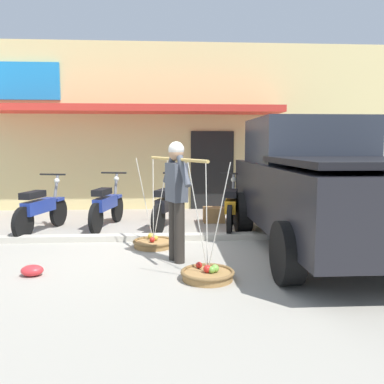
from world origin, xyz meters
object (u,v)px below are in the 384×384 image
(fruit_basket_left_side, at_px, (153,243))
(parked_truck, at_px, (319,185))
(motorcycle_end_of_row, at_px, (232,207))
(motorcycle_second_in_row, at_px, (107,205))
(plastic_litter_bag, at_px, (32,271))
(fruit_basket_right_side, at_px, (208,274))
(fruit_vendor, at_px, (176,193))
(motorcycle_nearest_shop, at_px, (41,209))
(motorcycle_third_in_row, at_px, (168,206))
(wooden_crate, at_px, (214,215))

(fruit_basket_left_side, distance_m, parked_truck, 2.79)
(motorcycle_end_of_row, height_order, parked_truck, parked_truck)
(motorcycle_second_in_row, bearing_deg, plastic_litter_bag, -99.60)
(fruit_basket_right_side, height_order, motorcycle_second_in_row, fruit_basket_right_side)
(fruit_basket_left_side, xyz_separation_m, parked_truck, (2.60, -0.29, 0.96))
(fruit_vendor, xyz_separation_m, motorcycle_nearest_shop, (-2.50, 2.07, -0.53))
(motorcycle_second_in_row, distance_m, motorcycle_end_of_row, 2.48)
(motorcycle_nearest_shop, distance_m, plastic_litter_bag, 2.73)
(fruit_vendor, height_order, parked_truck, parked_truck)
(fruit_basket_right_side, height_order, parked_truck, parked_truck)
(motorcycle_third_in_row, xyz_separation_m, motorcycle_end_of_row, (1.22, -0.21, 0.00))
(parked_truck, bearing_deg, motorcycle_second_in_row, 151.84)
(motorcycle_third_in_row, relative_size, plastic_litter_bag, 6.24)
(motorcycle_third_in_row, bearing_deg, motorcycle_second_in_row, 171.94)
(motorcycle_third_in_row, xyz_separation_m, wooden_crate, (0.97, 0.64, -0.29))
(fruit_basket_right_side, bearing_deg, motorcycle_nearest_shop, 134.61)
(parked_truck, xyz_separation_m, plastic_litter_bag, (-4.09, -1.10, -0.96))
(motorcycle_second_in_row, relative_size, wooden_crate, 4.09)
(fruit_basket_left_side, height_order, fruit_basket_right_side, same)
(fruit_basket_left_side, distance_m, plastic_litter_bag, 2.03)
(fruit_basket_right_side, xyz_separation_m, plastic_litter_bag, (-2.20, 0.28, -0.00))
(wooden_crate, bearing_deg, fruit_vendor, -106.53)
(fruit_basket_left_side, height_order, wooden_crate, fruit_basket_left_side)
(motorcycle_second_in_row, bearing_deg, motorcycle_third_in_row, -8.06)
(motorcycle_third_in_row, distance_m, parked_truck, 2.98)
(motorcycle_nearest_shop, relative_size, wooden_crate, 4.06)
(motorcycle_nearest_shop, xyz_separation_m, motorcycle_end_of_row, (3.62, 0.01, 0.00))
(motorcycle_nearest_shop, height_order, plastic_litter_bag, motorcycle_nearest_shop)
(plastic_litter_bag, bearing_deg, fruit_basket_left_side, 43.02)
(plastic_litter_bag, bearing_deg, motorcycle_nearest_shop, 104.11)
(fruit_basket_left_side, distance_m, motorcycle_end_of_row, 1.97)
(fruit_basket_left_side, relative_size, fruit_basket_right_side, 1.00)
(wooden_crate, bearing_deg, plastic_litter_bag, -127.93)
(fruit_basket_right_side, distance_m, motorcycle_end_of_row, 3.03)
(motorcycle_second_in_row, height_order, motorcycle_end_of_row, same)
(fruit_basket_right_side, xyz_separation_m, wooden_crate, (0.51, 3.76, 0.09))
(motorcycle_nearest_shop, distance_m, motorcycle_third_in_row, 2.40)
(fruit_vendor, height_order, motorcycle_third_in_row, fruit_vendor)
(fruit_vendor, relative_size, parked_truck, 0.36)
(motorcycle_nearest_shop, relative_size, plastic_litter_bag, 6.38)
(motorcycle_end_of_row, distance_m, parked_truck, 1.99)
(motorcycle_end_of_row, distance_m, plastic_litter_bag, 3.98)
(motorcycle_nearest_shop, relative_size, motorcycle_third_in_row, 1.02)
(fruit_basket_right_side, xyz_separation_m, motorcycle_end_of_row, (0.76, 2.91, 0.38))
(fruit_basket_left_side, height_order, plastic_litter_bag, fruit_basket_left_side)
(plastic_litter_bag, xyz_separation_m, wooden_crate, (2.71, 3.48, 0.09))
(fruit_vendor, distance_m, motorcycle_nearest_shop, 3.29)
(motorcycle_nearest_shop, height_order, motorcycle_end_of_row, same)
(parked_truck, bearing_deg, fruit_basket_right_side, -143.87)
(fruit_basket_left_side, xyz_separation_m, plastic_litter_bag, (-1.48, -1.38, -0.00))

